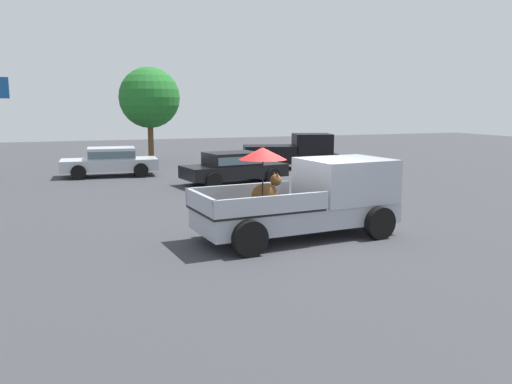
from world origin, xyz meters
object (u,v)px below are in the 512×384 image
at_px(pickup_truck_main, 313,198).
at_px(pickup_truck_red, 293,152).
at_px(parked_sedan_far, 233,166).
at_px(parked_sedan_near, 110,160).

relative_size(pickup_truck_main, pickup_truck_red, 1.02).
relative_size(pickup_truck_main, parked_sedan_far, 1.15).
bearing_deg(pickup_truck_main, parked_sedan_far, 79.61).
xyz_separation_m(pickup_truck_red, parked_sedan_far, (-4.62, -4.15, -0.13)).
height_order(pickup_truck_main, parked_sedan_near, pickup_truck_main).
bearing_deg(parked_sedan_far, parked_sedan_near, 127.80).
height_order(parked_sedan_near, parked_sedan_far, same).
bearing_deg(parked_sedan_near, pickup_truck_red, -177.10).
height_order(pickup_truck_main, pickup_truck_red, pickup_truck_main).
distance_m(pickup_truck_red, parked_sedan_far, 6.21).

